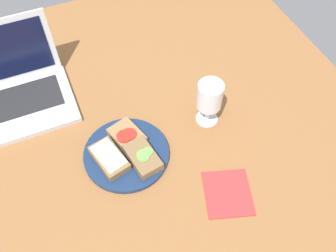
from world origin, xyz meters
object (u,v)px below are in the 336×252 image
(plate, at_px, (127,154))
(napkin, at_px, (228,193))
(sandwich_with_cheese, at_px, (109,158))
(sandwich_with_tomato, at_px, (127,136))
(wine_glass, at_px, (210,97))
(laptop, at_px, (10,91))
(sandwich_with_cucumber, at_px, (142,158))

(plate, bearing_deg, napkin, -46.30)
(plate, relative_size, sandwich_with_cheese, 1.83)
(sandwich_with_tomato, bearing_deg, plate, -112.40)
(wine_glass, relative_size, laptop, 0.43)
(sandwich_with_cheese, height_order, wine_glass, wine_glass)
(sandwich_with_cheese, bearing_deg, plate, 7.67)
(sandwich_with_cucumber, distance_m, napkin, 0.24)
(napkin, bearing_deg, laptop, 130.49)
(plate, bearing_deg, sandwich_with_cucumber, -51.93)
(plate, distance_m, sandwich_with_tomato, 0.05)
(sandwich_with_cucumber, xyz_separation_m, laptop, (-0.28, 0.35, 0.02))
(napkin, bearing_deg, sandwich_with_cheese, 140.79)
(plate, bearing_deg, sandwich_with_cheese, -172.33)
(sandwich_with_cucumber, height_order, napkin, sandwich_with_cucumber)
(sandwich_with_tomato, bearing_deg, laptop, 134.48)
(plate, relative_size, laptop, 0.69)
(sandwich_with_tomato, relative_size, wine_glass, 0.77)
(sandwich_with_tomato, distance_m, sandwich_with_cheese, 0.08)
(laptop, bearing_deg, sandwich_with_tomato, -45.52)
(sandwich_with_tomato, bearing_deg, sandwich_with_cucumber, -81.71)
(napkin, bearing_deg, sandwich_with_tomato, 125.61)
(plate, height_order, laptop, laptop)
(sandwich_with_tomato, distance_m, wine_glass, 0.25)
(sandwich_with_cucumber, distance_m, wine_glass, 0.24)
(laptop, bearing_deg, wine_glass, -29.83)
(sandwich_with_cucumber, bearing_deg, sandwich_with_cheese, 157.72)
(sandwich_with_cheese, distance_m, laptop, 0.38)
(wine_glass, relative_size, napkin, 1.11)
(sandwich_with_cheese, height_order, laptop, laptop)
(plate, height_order, sandwich_with_cheese, sandwich_with_cheese)
(laptop, xyz_separation_m, napkin, (0.44, -0.52, -0.04))
(sandwich_with_cucumber, height_order, sandwich_with_cheese, same)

